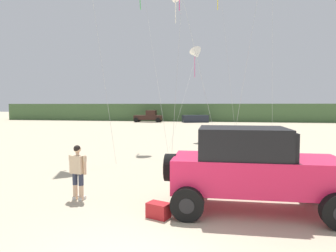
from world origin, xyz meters
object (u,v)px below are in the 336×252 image
object	(u,v)px
distant_pickup	(149,116)
person_watching	(78,169)
distant_sedan	(195,119)
jeep	(253,167)
kite_green_box	(197,54)
cooler_box	(158,210)

from	to	relation	value
distant_pickup	person_watching	bearing A→B (deg)	-79.26
person_watching	distant_sedan	bearing A→B (deg)	90.12
jeep	distant_pickup	xyz separation A→B (m)	(-12.93, 41.37, -0.26)
kite_green_box	distant_pickup	bearing A→B (deg)	111.95
jeep	kite_green_box	world-z (taller)	kite_green_box
person_watching	cooler_box	xyz separation A→B (m)	(2.68, -0.99, -0.75)
jeep	distant_sedan	world-z (taller)	jeep
jeep	cooler_box	world-z (taller)	jeep
jeep	distant_pickup	distance (m)	43.35
distant_sedan	cooler_box	bearing A→B (deg)	-105.46
person_watching	distant_pickup	distance (m)	42.09
distant_pickup	distant_sedan	size ratio (longest dim) A/B	1.11
kite_green_box	cooler_box	bearing A→B (deg)	-88.34
jeep	kite_green_box	distance (m)	17.75
cooler_box	distant_pickup	world-z (taller)	distant_pickup
jeep	person_watching	bearing A→B (deg)	179.82
distant_sedan	distant_pickup	bearing A→B (deg)	163.28
jeep	distant_sedan	xyz separation A→B (m)	(-5.17, 41.70, -0.60)
jeep	cooler_box	xyz separation A→B (m)	(-2.40, -0.98, -1.01)
distant_pickup	distant_sedan	xyz separation A→B (m)	(7.76, 0.33, -0.34)
person_watching	kite_green_box	world-z (taller)	kite_green_box
distant_pickup	cooler_box	bearing A→B (deg)	-76.05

